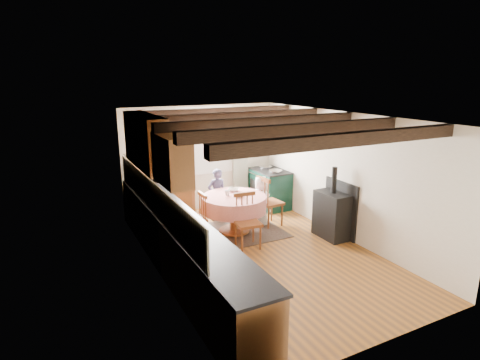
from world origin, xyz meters
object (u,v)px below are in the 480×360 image
chair_right (270,201)px  child_far (217,195)px  cast_iron_stove (333,203)px  aga_range (270,188)px  cup (227,193)px  chair_near (248,221)px  child_right (261,201)px  chair_left (195,218)px  dining_table (234,214)px

chair_right → child_far: 1.16m
cast_iron_stove → child_far: (-1.58, 1.86, -0.13)m
aga_range → cup: size_ratio=9.12×
chair_near → child_right: 1.20m
aga_range → cast_iron_stove: cast_iron_stove is taller
chair_left → aga_range: 2.55m
chair_left → aga_range: bearing=114.8°
child_right → cast_iron_stove: bearing=-148.2°
child_right → chair_left: bearing=93.5°
dining_table → cast_iron_stove: cast_iron_stove is taller
chair_left → child_far: (0.83, 0.85, 0.11)m
child_far → cup: 0.77m
chair_right → aga_range: (0.60, 1.01, -0.07)m
chair_left → cast_iron_stove: (2.41, -1.01, 0.23)m
dining_table → chair_left: bearing=-177.6°
dining_table → chair_near: size_ratio=1.26×
cup → cast_iron_stove: bearing=-34.0°
child_far → child_right: size_ratio=1.10×
dining_table → aga_range: bearing=35.9°
dining_table → chair_left: (-0.83, -0.03, 0.08)m
dining_table → child_right: child_right is taller
dining_table → chair_right: bearing=3.2°
chair_right → child_far: bearing=43.7°
chair_near → cast_iron_stove: 1.70m
child_far → child_right: (0.71, -0.65, -0.05)m
child_right → cup: bearing=91.5°
child_right → child_far: bearing=43.7°
dining_table → child_far: 0.84m
dining_table → child_right: 0.74m
aga_range → dining_table: bearing=-144.1°
chair_near → aga_range: bearing=55.5°
aga_range → cup: (-1.57, -0.97, 0.36)m
chair_near → chair_right: 1.23m
child_far → cup: (-0.10, -0.73, 0.25)m
dining_table → chair_left: 0.84m
cast_iron_stove → cup: cast_iron_stove is taller
chair_near → child_far: child_far is taller
chair_near → cup: bearing=97.7°
dining_table → child_right: size_ratio=1.22×
child_right → cup: 0.87m
chair_left → chair_right: chair_right is taller
chair_left → cup: chair_left is taller
chair_near → chair_left: 1.03m
dining_table → aga_range: size_ratio=1.27×
chair_left → cast_iron_stove: bearing=66.6°
dining_table → cup: bearing=139.8°
chair_near → aga_range: size_ratio=1.01×
chair_near → cast_iron_stove: cast_iron_stove is taller
chair_left → cup: (0.73, 0.12, 0.35)m
chair_left → cast_iron_stove: 2.62m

